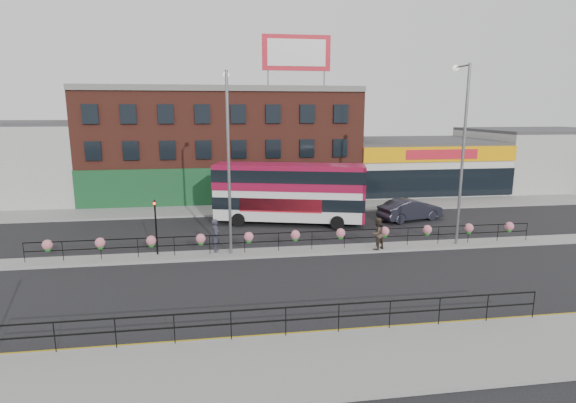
{
  "coord_description": "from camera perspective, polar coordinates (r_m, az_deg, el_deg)",
  "views": [
    {
      "loc": [
        -4.13,
        -25.21,
        8.32
      ],
      "look_at": [
        0.0,
        3.0,
        2.5
      ],
      "focal_mm": 28.0,
      "sensor_mm": 36.0,
      "label": 1
    }
  ],
  "objects": [
    {
      "name": "south_pavement",
      "position": [
        16.12,
        8.22,
        -19.37
      ],
      "size": [
        60.0,
        4.0,
        0.15
      ],
      "primitive_type": "cube",
      "color": "gray",
      "rests_on": "ground"
    },
    {
      "name": "car",
      "position": [
        35.65,
        15.28,
        -1.0
      ],
      "size": [
        4.31,
        5.94,
        1.66
      ],
      "primitive_type": "imported",
      "rotation": [
        0.0,
        0.0,
        1.84
      ],
      "color": "#23242E",
      "rests_on": "ground"
    },
    {
      "name": "warehouse_west",
      "position": [
        49.71,
        -32.26,
        4.37
      ],
      "size": [
        15.5,
        12.0,
        7.3
      ],
      "color": "#A5A5A0",
      "rests_on": "ground"
    },
    {
      "name": "brick_building",
      "position": [
        45.29,
        -8.21,
        7.38
      ],
      "size": [
        25.0,
        12.21,
        10.3
      ],
      "color": "brown",
      "rests_on": "ground"
    },
    {
      "name": "median",
      "position": [
        26.85,
        0.93,
        -6.35
      ],
      "size": [
        60.0,
        1.6,
        0.15
      ],
      "primitive_type": "cube",
      "color": "gray",
      "rests_on": "ground"
    },
    {
      "name": "south_railing",
      "position": [
        16.95,
        -0.28,
        -14.21
      ],
      "size": [
        20.04,
        0.05,
        1.12
      ],
      "color": "black",
      "rests_on": "south_pavement"
    },
    {
      "name": "double_decker_bus",
      "position": [
        32.95,
        0.23,
        1.78
      ],
      "size": [
        11.32,
        5.35,
        4.46
      ],
      "color": "silver",
      "rests_on": "ground"
    },
    {
      "name": "billboard",
      "position": [
        41.03,
        1.08,
        18.34
      ],
      "size": [
        6.0,
        0.29,
        4.4
      ],
      "color": "red",
      "rests_on": "brick_building"
    },
    {
      "name": "supermarket",
      "position": [
        49.73,
        15.66,
        4.56
      ],
      "size": [
        15.0,
        12.25,
        5.3
      ],
      "color": "silver",
      "rests_on": "ground"
    },
    {
      "name": "warehouse_east",
      "position": [
        57.34,
        29.3,
        4.9
      ],
      "size": [
        14.5,
        12.0,
        6.3
      ],
      "color": "#A5A5A0",
      "rests_on": "ground"
    },
    {
      "name": "lamp_column_west",
      "position": [
        25.54,
        -7.6,
        6.82
      ],
      "size": [
        0.37,
        1.81,
        10.32
      ],
      "color": "slate",
      "rests_on": "median"
    },
    {
      "name": "ground",
      "position": [
        26.87,
        0.93,
        -6.5
      ],
      "size": [
        120.0,
        120.0,
        0.0
      ],
      "primitive_type": "plane",
      "color": "black",
      "rests_on": "ground"
    },
    {
      "name": "traffic_light_median",
      "position": [
        26.55,
        -16.5,
        -1.68
      ],
      "size": [
        0.15,
        0.28,
        3.65
      ],
      "color": "black",
      "rests_on": "median"
    },
    {
      "name": "pedestrian_b",
      "position": [
        27.24,
        11.27,
        -4.03
      ],
      "size": [
        1.54,
        1.5,
        1.93
      ],
      "primitive_type": "imported",
      "rotation": [
        0.0,
        0.0,
        3.62
      ],
      "color": "#3D3127",
      "rests_on": "median"
    },
    {
      "name": "median_railing",
      "position": [
        26.57,
        0.94,
        -4.36
      ],
      "size": [
        30.04,
        0.56,
        1.23
      ],
      "color": "black",
      "rests_on": "median"
    },
    {
      "name": "yellow_line_inner",
      "position": [
        18.08,
        6.08,
        -15.91
      ],
      "size": [
        60.0,
        0.1,
        0.01
      ],
      "primitive_type": "cube",
      "color": "gold",
      "rests_on": "ground"
    },
    {
      "name": "north_pavement",
      "position": [
        38.34,
        -1.95,
        -0.89
      ],
      "size": [
        60.0,
        4.0,
        0.15
      ],
      "primitive_type": "cube",
      "color": "gray",
      "rests_on": "ground"
    },
    {
      "name": "yellow_line_outer",
      "position": [
        17.93,
        6.22,
        -16.17
      ],
      "size": [
        60.0,
        0.1,
        0.01
      ],
      "primitive_type": "cube",
      "color": "gold",
      "rests_on": "ground"
    },
    {
      "name": "lamp_column_east",
      "position": [
        29.14,
        21.18,
        7.37
      ],
      "size": [
        0.39,
        1.91,
        10.87
      ],
      "color": "slate",
      "rests_on": "median"
    },
    {
      "name": "pedestrian_a",
      "position": [
        26.66,
        -9.14,
        -4.27
      ],
      "size": [
        0.8,
        0.6,
        1.96
      ],
      "primitive_type": "imported",
      "rotation": [
        0.0,
        0.0,
        1.48
      ],
      "color": "#2E2E3D",
      "rests_on": "median"
    }
  ]
}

